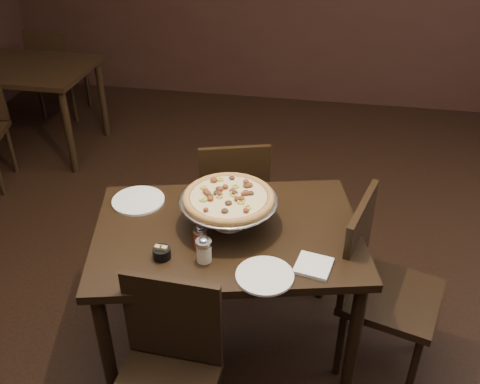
# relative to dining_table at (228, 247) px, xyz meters

# --- Properties ---
(room) EXTENTS (6.04, 7.04, 2.84)m
(room) POSITION_rel_dining_table_xyz_m (0.10, -0.06, 0.73)
(room) COLOR black
(room) RESTS_ON ground
(dining_table) EXTENTS (1.39, 1.09, 0.77)m
(dining_table) POSITION_rel_dining_table_xyz_m (0.00, 0.00, 0.00)
(dining_table) COLOR black
(dining_table) RESTS_ON ground
(background_table) EXTENTS (1.21, 0.81, 0.76)m
(background_table) POSITION_rel_dining_table_xyz_m (-2.16, 1.92, -0.01)
(background_table) COLOR black
(background_table) RESTS_ON ground
(pizza_stand) EXTENTS (0.45, 0.45, 0.19)m
(pizza_stand) POSITION_rel_dining_table_xyz_m (-0.00, 0.04, 0.25)
(pizza_stand) COLOR silver
(pizza_stand) RESTS_ON dining_table
(parmesan_shaker) EXTENTS (0.07, 0.07, 0.12)m
(parmesan_shaker) POSITION_rel_dining_table_xyz_m (-0.06, -0.23, 0.16)
(parmesan_shaker) COLOR beige
(parmesan_shaker) RESTS_ON dining_table
(pepper_flake_shaker) EXTENTS (0.06, 0.06, 0.11)m
(pepper_flake_shaker) POSITION_rel_dining_table_xyz_m (-0.10, -0.13, 0.15)
(pepper_flake_shaker) COLOR #9B170E
(pepper_flake_shaker) RESTS_ON dining_table
(packet_caddy) EXTENTS (0.08, 0.08, 0.06)m
(packet_caddy) POSITION_rel_dining_table_xyz_m (-0.24, -0.24, 0.13)
(packet_caddy) COLOR black
(packet_caddy) RESTS_ON dining_table
(napkin_stack) EXTENTS (0.17, 0.17, 0.02)m
(napkin_stack) POSITION_rel_dining_table_xyz_m (0.41, -0.19, 0.11)
(napkin_stack) COLOR white
(napkin_stack) RESTS_ON dining_table
(plate_left) EXTENTS (0.26, 0.26, 0.01)m
(plate_left) POSITION_rel_dining_table_xyz_m (-0.49, 0.15, 0.11)
(plate_left) COLOR white
(plate_left) RESTS_ON dining_table
(plate_near) EXTENTS (0.24, 0.24, 0.01)m
(plate_near) POSITION_rel_dining_table_xyz_m (0.22, -0.29, 0.11)
(plate_near) COLOR white
(plate_near) RESTS_ON dining_table
(serving_spatula) EXTENTS (0.16, 0.16, 0.02)m
(serving_spatula) POSITION_rel_dining_table_xyz_m (0.13, -0.07, 0.25)
(serving_spatula) COLOR silver
(serving_spatula) RESTS_ON pizza_stand
(chair_far) EXTENTS (0.51, 0.51, 0.87)m
(chair_far) POSITION_rel_dining_table_xyz_m (-0.12, 0.73, -0.19)
(chair_far) COLOR black
(chair_far) RESTS_ON ground
(chair_near) EXTENTS (0.43, 0.43, 0.88)m
(chair_near) POSITION_rel_dining_table_xyz_m (-0.14, -0.60, -0.19)
(chair_near) COLOR black
(chair_near) RESTS_ON ground
(chair_side) EXTENTS (0.54, 0.54, 0.94)m
(chair_side) POSITION_rel_dining_table_xyz_m (0.72, 0.06, -0.16)
(chair_side) COLOR black
(chair_side) RESTS_ON ground
(bg_chair_far) EXTENTS (0.41, 0.41, 0.88)m
(bg_chair_far) POSITION_rel_dining_table_xyz_m (-2.19, 2.59, -0.19)
(bg_chair_far) COLOR black
(bg_chair_far) RESTS_ON ground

